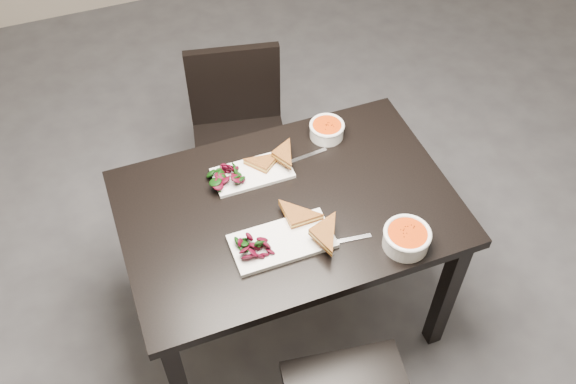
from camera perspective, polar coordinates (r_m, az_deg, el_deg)
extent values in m
plane|color=#47474C|center=(3.10, 5.77, -4.88)|extent=(5.00, 5.00, 0.00)
cube|color=black|center=(2.29, 0.00, -1.48)|extent=(1.20, 0.80, 0.04)
cube|color=black|center=(2.59, 14.12, -8.87)|extent=(0.06, 0.06, 0.71)
cube|color=black|center=(2.73, -13.27, -4.37)|extent=(0.06, 0.06, 0.71)
cube|color=black|center=(2.93, 7.55, 1.58)|extent=(0.06, 0.06, 0.71)
cube|color=black|center=(2.54, 8.40, -16.27)|extent=(0.05, 0.05, 0.41)
cube|color=black|center=(2.92, -4.23, 3.95)|extent=(0.49, 0.49, 0.04)
cube|color=black|center=(2.97, -7.04, -1.98)|extent=(0.05, 0.05, 0.41)
cube|color=black|center=(2.98, -0.15, -1.12)|extent=(0.05, 0.05, 0.41)
cube|color=black|center=(3.21, -7.57, 2.97)|extent=(0.05, 0.05, 0.41)
cube|color=black|center=(3.22, -1.19, 3.75)|extent=(0.05, 0.05, 0.41)
cube|color=black|center=(2.91, -4.91, 9.62)|extent=(0.42, 0.12, 0.40)
cube|color=white|center=(2.16, -0.53, -4.50)|extent=(0.35, 0.17, 0.02)
cylinder|color=white|center=(2.17, 10.64, -4.24)|extent=(0.16, 0.16, 0.06)
cylinder|color=#CE3B09|center=(2.15, 10.74, -3.80)|extent=(0.14, 0.14, 0.02)
torus|color=white|center=(2.15, 10.76, -3.68)|extent=(0.16, 0.16, 0.02)
cube|color=silver|center=(2.18, 5.27, -4.35)|extent=(0.18, 0.04, 0.00)
cube|color=white|center=(2.37, -3.23, 1.70)|extent=(0.29, 0.15, 0.01)
cylinder|color=white|center=(2.50, 3.52, 5.54)|extent=(0.13, 0.13, 0.05)
cylinder|color=#CE3B09|center=(2.48, 3.54, 5.92)|extent=(0.12, 0.12, 0.02)
torus|color=white|center=(2.48, 3.55, 6.04)|extent=(0.14, 0.14, 0.01)
cube|color=silver|center=(2.43, 1.61, 3.24)|extent=(0.18, 0.03, 0.00)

